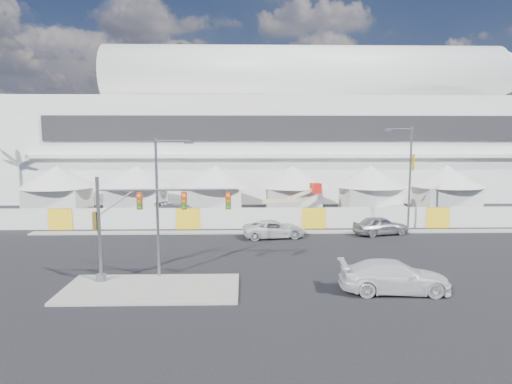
{
  "coord_description": "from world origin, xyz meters",
  "views": [
    {
      "loc": [
        -0.64,
        -28.46,
        8.76
      ],
      "look_at": [
        0.35,
        10.0,
        4.07
      ],
      "focal_mm": 32.0,
      "sensor_mm": 36.0,
      "label": 1
    }
  ],
  "objects_px": {
    "lot_car_c": "(181,211)",
    "streetlight_median": "(161,198)",
    "boom_lift": "(277,212)",
    "sedan_silver": "(380,225)",
    "streetlight_curb": "(408,172)",
    "pickup_curb": "(274,229)",
    "traffic_mast": "(133,223)",
    "pickup_near": "(394,277)",
    "lot_car_a": "(398,210)",
    "lot_car_b": "(456,213)"
  },
  "relations": [
    {
      "from": "lot_car_c",
      "to": "streetlight_median",
      "type": "xyz_separation_m",
      "value": [
        1.71,
        -20.68,
        4.22
      ]
    },
    {
      "from": "streetlight_curb",
      "to": "boom_lift",
      "type": "height_order",
      "value": "streetlight_curb"
    },
    {
      "from": "pickup_curb",
      "to": "traffic_mast",
      "type": "height_order",
      "value": "traffic_mast"
    },
    {
      "from": "traffic_mast",
      "to": "lot_car_a",
      "type": "bearing_deg",
      "value": 43.17
    },
    {
      "from": "traffic_mast",
      "to": "streetlight_median",
      "type": "height_order",
      "value": "streetlight_median"
    },
    {
      "from": "sedan_silver",
      "to": "boom_lift",
      "type": "distance_m",
      "value": 10.96
    },
    {
      "from": "pickup_near",
      "to": "streetlight_curb",
      "type": "xyz_separation_m",
      "value": [
        6.4,
        16.2,
        4.69
      ]
    },
    {
      "from": "lot_car_c",
      "to": "streetlight_curb",
      "type": "height_order",
      "value": "streetlight_curb"
    },
    {
      "from": "lot_car_c",
      "to": "lot_car_a",
      "type": "bearing_deg",
      "value": -59.51
    },
    {
      "from": "lot_car_a",
      "to": "lot_car_c",
      "type": "relative_size",
      "value": 0.79
    },
    {
      "from": "lot_car_c",
      "to": "streetlight_median",
      "type": "height_order",
      "value": "streetlight_median"
    },
    {
      "from": "lot_car_c",
      "to": "streetlight_curb",
      "type": "xyz_separation_m",
      "value": [
        21.68,
        -7.38,
        4.76
      ]
    },
    {
      "from": "pickup_near",
      "to": "boom_lift",
      "type": "distance_m",
      "value": 22.14
    },
    {
      "from": "streetlight_median",
      "to": "streetlight_curb",
      "type": "relative_size",
      "value": 0.89
    },
    {
      "from": "pickup_near",
      "to": "traffic_mast",
      "type": "height_order",
      "value": "traffic_mast"
    },
    {
      "from": "streetlight_curb",
      "to": "sedan_silver",
      "type": "bearing_deg",
      "value": -157.54
    },
    {
      "from": "lot_car_c",
      "to": "boom_lift",
      "type": "distance_m",
      "value": 10.35
    },
    {
      "from": "lot_car_b",
      "to": "traffic_mast",
      "type": "bearing_deg",
      "value": 104.91
    },
    {
      "from": "streetlight_median",
      "to": "streetlight_curb",
      "type": "height_order",
      "value": "streetlight_curb"
    },
    {
      "from": "pickup_near",
      "to": "lot_car_b",
      "type": "xyz_separation_m",
      "value": [
        14.09,
        22.46,
        -0.26
      ]
    },
    {
      "from": "sedan_silver",
      "to": "streetlight_curb",
      "type": "relative_size",
      "value": 0.51
    },
    {
      "from": "lot_car_c",
      "to": "traffic_mast",
      "type": "xyz_separation_m",
      "value": [
        0.2,
        -21.59,
        2.87
      ]
    },
    {
      "from": "lot_car_a",
      "to": "lot_car_b",
      "type": "distance_m",
      "value": 5.93
    },
    {
      "from": "lot_car_b",
      "to": "lot_car_c",
      "type": "bearing_deg",
      "value": 67.66
    },
    {
      "from": "pickup_curb",
      "to": "traffic_mast",
      "type": "bearing_deg",
      "value": 134.24
    },
    {
      "from": "pickup_near",
      "to": "traffic_mast",
      "type": "bearing_deg",
      "value": 85.32
    },
    {
      "from": "streetlight_median",
      "to": "streetlight_curb",
      "type": "xyz_separation_m",
      "value": [
        19.97,
        13.3,
        0.54
      ]
    },
    {
      "from": "pickup_curb",
      "to": "lot_car_a",
      "type": "relative_size",
      "value": 1.2
    },
    {
      "from": "sedan_silver",
      "to": "traffic_mast",
      "type": "relative_size",
      "value": 0.57
    },
    {
      "from": "sedan_silver",
      "to": "traffic_mast",
      "type": "bearing_deg",
      "value": 109.71
    },
    {
      "from": "sedan_silver",
      "to": "pickup_curb",
      "type": "relative_size",
      "value": 0.91
    },
    {
      "from": "lot_car_a",
      "to": "boom_lift",
      "type": "height_order",
      "value": "boom_lift"
    },
    {
      "from": "pickup_near",
      "to": "pickup_curb",
      "type": "bearing_deg",
      "value": 25.32
    },
    {
      "from": "pickup_curb",
      "to": "streetlight_curb",
      "type": "bearing_deg",
      "value": -89.32
    },
    {
      "from": "lot_car_a",
      "to": "streetlight_median",
      "type": "height_order",
      "value": "streetlight_median"
    },
    {
      "from": "traffic_mast",
      "to": "boom_lift",
      "type": "relative_size",
      "value": 1.09
    },
    {
      "from": "boom_lift",
      "to": "streetlight_curb",
      "type": "bearing_deg",
      "value": -40.88
    },
    {
      "from": "lot_car_c",
      "to": "streetlight_median",
      "type": "distance_m",
      "value": 21.17
    },
    {
      "from": "lot_car_a",
      "to": "pickup_curb",
      "type": "bearing_deg",
      "value": 139.54
    },
    {
      "from": "streetlight_curb",
      "to": "pickup_near",
      "type": "bearing_deg",
      "value": -111.57
    },
    {
      "from": "pickup_near",
      "to": "streetlight_median",
      "type": "height_order",
      "value": "streetlight_median"
    },
    {
      "from": "sedan_silver",
      "to": "pickup_near",
      "type": "height_order",
      "value": "pickup_near"
    },
    {
      "from": "pickup_curb",
      "to": "boom_lift",
      "type": "height_order",
      "value": "boom_lift"
    },
    {
      "from": "sedan_silver",
      "to": "boom_lift",
      "type": "xyz_separation_m",
      "value": [
        -8.87,
        6.44,
        0.2
      ]
    },
    {
      "from": "sedan_silver",
      "to": "lot_car_a",
      "type": "xyz_separation_m",
      "value": [
        4.63,
        8.88,
        -0.1
      ]
    },
    {
      "from": "pickup_near",
      "to": "traffic_mast",
      "type": "distance_m",
      "value": 15.46
    },
    {
      "from": "lot_car_b",
      "to": "sedan_silver",
      "type": "bearing_deg",
      "value": 105.27
    },
    {
      "from": "lot_car_a",
      "to": "boom_lift",
      "type": "relative_size",
      "value": 0.58
    },
    {
      "from": "streetlight_median",
      "to": "boom_lift",
      "type": "relative_size",
      "value": 1.09
    },
    {
      "from": "pickup_near",
      "to": "lot_car_b",
      "type": "bearing_deg",
      "value": -29.27
    }
  ]
}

